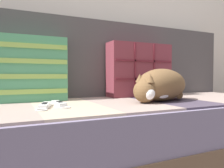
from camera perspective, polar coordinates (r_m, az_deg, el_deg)
The scene contains 7 objects.
couch at distance 1.35m, azimuth 7.26°, elevation -12.01°, with size 1.93×0.82×0.37m.
sofa_backrest at distance 1.61m, azimuth 0.72°, elevation 6.34°, with size 1.89×0.14×0.52m.
throw_pillow_quilted at distance 1.54m, azimuth 7.20°, elevation 3.62°, with size 0.46×0.14×0.37m.
throw_pillow_striped at distance 1.30m, azimuth -21.03°, elevation 3.66°, with size 0.41×0.14×0.36m.
sleeping_cat at distance 1.25m, azimuth 12.54°, elevation -0.45°, with size 0.43×0.32×0.18m.
game_remote_near at distance 1.08m, azimuth -13.60°, elevation -5.06°, with size 0.06×0.20×0.02m.
game_remote_far at distance 1.03m, azimuth -17.15°, elevation -5.38°, with size 0.10×0.20×0.02m.
Camera 1 is at (-0.71, -0.96, 0.51)m, focal length 35.00 mm.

